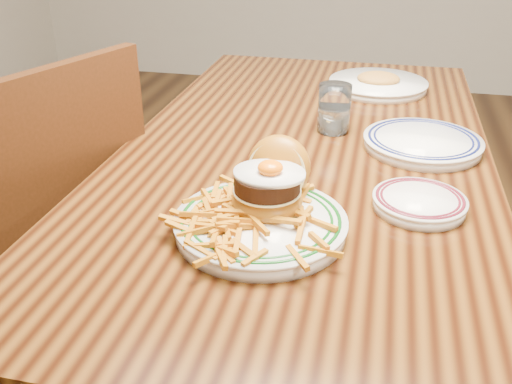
% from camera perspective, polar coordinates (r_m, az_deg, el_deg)
% --- Properties ---
extents(floor, '(6.00, 6.00, 0.00)m').
position_cam_1_polar(floor, '(1.79, 3.91, -18.20)').
color(floor, black).
rests_on(floor, ground).
extents(table, '(0.85, 1.60, 0.75)m').
position_cam_1_polar(table, '(1.39, 4.78, 1.15)').
color(table, black).
rests_on(table, floor).
extents(chair_left, '(0.58, 0.58, 0.97)m').
position_cam_1_polar(chair_left, '(1.52, -20.08, -4.17)').
color(chair_left, '#3A1B0C').
rests_on(chair_left, floor).
extents(main_plate, '(0.30, 0.32, 0.15)m').
position_cam_1_polar(main_plate, '(1.00, 0.78, -1.60)').
color(main_plate, white).
rests_on(main_plate, table).
extents(side_plate, '(0.18, 0.18, 0.03)m').
position_cam_1_polar(side_plate, '(1.12, 16.03, -0.92)').
color(side_plate, white).
rests_on(side_plate, table).
extents(rear_plate, '(0.27, 0.27, 0.03)m').
position_cam_1_polar(rear_plate, '(1.39, 16.32, 4.83)').
color(rear_plate, white).
rests_on(rear_plate, table).
extents(water_glass, '(0.08, 0.08, 0.12)m').
position_cam_1_polar(water_glass, '(1.44, 7.81, 8.01)').
color(water_glass, white).
rests_on(water_glass, table).
extents(far_plate, '(0.30, 0.30, 0.05)m').
position_cam_1_polar(far_plate, '(1.80, 12.10, 10.53)').
color(far_plate, white).
rests_on(far_plate, table).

